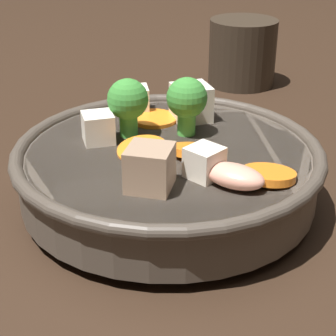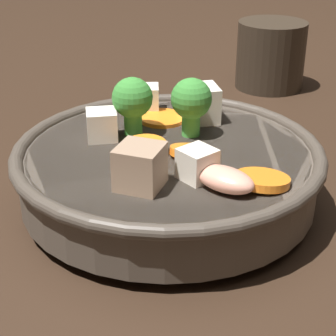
{
  "view_description": "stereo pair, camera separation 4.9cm",
  "coord_description": "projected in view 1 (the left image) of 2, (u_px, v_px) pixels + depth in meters",
  "views": [
    {
      "loc": [
        -0.42,
        -0.13,
        0.26
      ],
      "look_at": [
        0.0,
        0.0,
        0.04
      ],
      "focal_mm": 60.0,
      "sensor_mm": 36.0,
      "label": 1
    },
    {
      "loc": [
        -0.4,
        -0.18,
        0.26
      ],
      "look_at": [
        0.0,
        0.0,
        0.04
      ],
      "focal_mm": 60.0,
      "sensor_mm": 36.0,
      "label": 2
    }
  ],
  "objects": [
    {
      "name": "stirfry_bowl",
      "position": [
        168.0,
        165.0,
        0.49
      ],
      "size": [
        0.27,
        0.27,
        0.11
      ],
      "color": "#51473D",
      "rests_on": "ground_plane"
    },
    {
      "name": "dark_mug",
      "position": [
        243.0,
        52.0,
        0.8
      ],
      "size": [
        0.12,
        0.09,
        0.09
      ],
      "color": "#33281E",
      "rests_on": "ground_plane"
    },
    {
      "name": "ground_plane",
      "position": [
        168.0,
        203.0,
        0.51
      ],
      "size": [
        3.0,
        3.0,
        0.0
      ],
      "primitive_type": "plane",
      "color": "black"
    }
  ]
}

